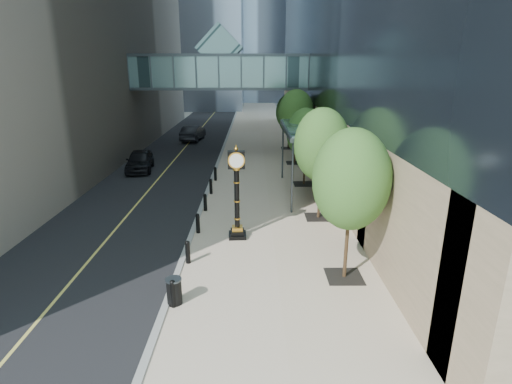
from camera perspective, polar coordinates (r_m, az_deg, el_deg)
The scene contains 13 objects.
ground at distance 13.49m, azimuth -0.52°, elevation -18.54°, with size 320.00×320.00×0.00m, color gray.
road at distance 52.01m, azimuth -8.29°, elevation 8.47°, with size 8.00×180.00×0.02m, color black.
sidewalk at distance 51.54m, azimuth 0.66°, elevation 8.59°, with size 8.00×180.00×0.06m, color #C0AB94.
curb at distance 51.62m, azimuth -3.84°, elevation 8.57°, with size 0.25×180.00×0.07m, color gray.
skywalk at distance 39.04m, azimuth -5.11°, elevation 17.03°, with size 17.00×4.20×5.80m.
entrance_canopy at distance 25.43m, azimuth 7.45°, elevation 8.83°, with size 3.00×8.00×4.38m.
bollard_row at distance 21.43m, azimuth -7.74°, elevation -2.99°, with size 0.20×16.20×0.90m.
street_trees at distance 27.01m, azimuth 7.25°, elevation 8.84°, with size 3.00×28.73×6.17m.
street_clock at distance 18.76m, azimuth -2.74°, elevation -1.08°, with size 0.87×0.87×4.42m.
trash_bin at distance 14.46m, azimuth -11.60°, elevation -13.80°, with size 0.52×0.52×0.90m, color black.
pedestrian at distance 24.01m, azimuth 10.31°, elevation 0.32°, with size 0.67×0.44×1.84m, color #BDB6AD.
car_near at distance 33.16m, azimuth -16.28°, elevation 4.34°, with size 1.90×4.73×1.61m, color black.
car_far at distance 45.99m, azimuth -8.99°, elevation 8.35°, with size 1.77×5.08×1.67m, color black.
Camera 1 is at (0.03, -10.92, 7.91)m, focal length 28.00 mm.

